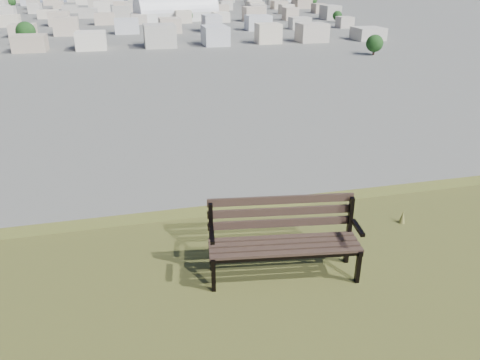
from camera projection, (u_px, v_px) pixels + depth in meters
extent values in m
cube|color=#3A2A21|center=(287.00, 254.00, 4.86)|extent=(1.61, 0.31, 0.03)
cube|color=#3A2A21|center=(285.00, 248.00, 4.96)|extent=(1.61, 0.31, 0.03)
cube|color=#3A2A21|center=(284.00, 243.00, 5.05)|extent=(1.61, 0.31, 0.03)
cube|color=#3A2A21|center=(282.00, 238.00, 5.15)|extent=(1.61, 0.31, 0.03)
cube|color=#3A2A21|center=(281.00, 223.00, 5.16)|extent=(1.61, 0.26, 0.09)
cube|color=#3A2A21|center=(281.00, 211.00, 5.13)|extent=(1.61, 0.26, 0.09)
cube|color=#3A2A21|center=(281.00, 200.00, 5.09)|extent=(1.61, 0.26, 0.09)
cube|color=black|center=(213.00, 275.00, 4.85)|extent=(0.05, 0.06, 0.40)
cube|color=black|center=(211.00, 238.00, 5.12)|extent=(0.05, 0.06, 0.83)
cube|color=black|center=(212.00, 251.00, 4.95)|extent=(0.11, 0.45, 0.05)
cube|color=black|center=(212.00, 235.00, 4.81)|extent=(0.09, 0.33, 0.04)
cube|color=black|center=(358.00, 266.00, 4.99)|extent=(0.05, 0.06, 0.40)
cube|color=black|center=(349.00, 231.00, 5.25)|extent=(0.05, 0.06, 0.83)
cube|color=black|center=(354.00, 244.00, 5.08)|extent=(0.11, 0.45, 0.05)
cube|color=black|center=(358.00, 228.00, 4.95)|extent=(0.09, 0.33, 0.04)
cube|color=black|center=(287.00, 257.00, 4.87)|extent=(1.61, 0.27, 0.04)
cube|color=black|center=(281.00, 240.00, 5.18)|extent=(1.61, 0.27, 0.04)
cone|color=olive|center=(402.00, 217.00, 6.23)|extent=(0.08, 0.08, 0.18)
cube|color=silver|center=(176.00, 16.00, 297.92)|extent=(53.43, 30.62, 5.58)
cylinder|color=white|center=(176.00, 12.00, 296.79)|extent=(53.43, 30.62, 21.22)
cube|color=#BAAE9F|center=(29.00, 42.00, 181.33)|extent=(11.00, 11.00, 7.00)
cube|color=#C1AF9A|center=(93.00, 40.00, 186.55)|extent=(11.00, 11.00, 7.00)
cube|color=silver|center=(154.00, 38.00, 191.78)|extent=(11.00, 11.00, 7.00)
cube|color=beige|center=(211.00, 37.00, 197.00)|extent=(11.00, 11.00, 7.00)
cube|color=tan|center=(266.00, 35.00, 202.23)|extent=(11.00, 11.00, 7.00)
cube|color=beige|center=(318.00, 33.00, 207.45)|extent=(11.00, 11.00, 7.00)
cube|color=#B0AB9F|center=(367.00, 32.00, 212.68)|extent=(11.00, 11.00, 7.00)
cube|color=silver|center=(19.00, 29.00, 223.10)|extent=(11.00, 11.00, 7.00)
cube|color=beige|center=(72.00, 28.00, 228.33)|extent=(11.00, 11.00, 7.00)
cube|color=tan|center=(122.00, 27.00, 233.55)|extent=(11.00, 11.00, 7.00)
cube|color=beige|center=(170.00, 25.00, 238.78)|extent=(11.00, 11.00, 7.00)
cube|color=#B0AB9F|center=(216.00, 24.00, 244.00)|extent=(11.00, 11.00, 7.00)
cube|color=beige|center=(261.00, 23.00, 249.23)|extent=(11.00, 11.00, 7.00)
cube|color=#BAAE9F|center=(303.00, 22.00, 254.45)|extent=(11.00, 11.00, 7.00)
cube|color=#C1AF9A|center=(344.00, 21.00, 259.68)|extent=(11.00, 11.00, 7.00)
cube|color=beige|center=(12.00, 20.00, 264.87)|extent=(11.00, 11.00, 7.00)
cube|color=#B0AB9F|center=(57.00, 19.00, 270.10)|extent=(11.00, 11.00, 7.00)
cube|color=beige|center=(100.00, 18.00, 275.32)|extent=(11.00, 11.00, 7.00)
cube|color=#BAAE9F|center=(142.00, 18.00, 280.55)|extent=(11.00, 11.00, 7.00)
cube|color=#C1AF9A|center=(181.00, 17.00, 285.77)|extent=(11.00, 11.00, 7.00)
cube|color=silver|center=(220.00, 16.00, 291.00)|extent=(11.00, 11.00, 7.00)
cube|color=beige|center=(257.00, 15.00, 296.22)|extent=(11.00, 11.00, 7.00)
cube|color=tan|center=(293.00, 14.00, 301.45)|extent=(11.00, 11.00, 7.00)
cube|color=beige|center=(327.00, 14.00, 306.68)|extent=(11.00, 11.00, 7.00)
cube|color=#C1AF9A|center=(8.00, 14.00, 306.65)|extent=(11.00, 11.00, 7.00)
cube|color=silver|center=(46.00, 13.00, 311.87)|extent=(11.00, 11.00, 7.00)
cube|color=beige|center=(84.00, 12.00, 317.10)|extent=(11.00, 11.00, 7.00)
cube|color=tan|center=(120.00, 12.00, 322.32)|extent=(11.00, 11.00, 7.00)
cube|color=beige|center=(155.00, 11.00, 327.55)|extent=(11.00, 11.00, 7.00)
cube|color=#B0AB9F|center=(189.00, 11.00, 332.77)|extent=(11.00, 11.00, 7.00)
cube|color=beige|center=(222.00, 10.00, 338.00)|extent=(11.00, 11.00, 7.00)
cube|color=#BAAE9F|center=(254.00, 9.00, 343.22)|extent=(11.00, 11.00, 7.00)
cube|color=#C1AF9A|center=(285.00, 9.00, 348.45)|extent=(11.00, 11.00, 7.00)
cube|color=silver|center=(315.00, 8.00, 353.67)|extent=(11.00, 11.00, 7.00)
cube|color=#B0AB9F|center=(4.00, 9.00, 348.42)|extent=(11.00, 11.00, 7.00)
cube|color=beige|center=(38.00, 8.00, 353.64)|extent=(11.00, 11.00, 7.00)
cube|color=#BAAE9F|center=(71.00, 8.00, 358.87)|extent=(11.00, 11.00, 7.00)
cube|color=#C1AF9A|center=(104.00, 7.00, 364.09)|extent=(11.00, 11.00, 7.00)
cube|color=silver|center=(135.00, 7.00, 369.32)|extent=(11.00, 11.00, 7.00)
cube|color=beige|center=(166.00, 6.00, 374.54)|extent=(11.00, 11.00, 7.00)
cube|color=tan|center=(195.00, 6.00, 379.77)|extent=(11.00, 11.00, 7.00)
cube|color=beige|center=(224.00, 5.00, 384.99)|extent=(11.00, 11.00, 7.00)
cube|color=#B0AB9F|center=(252.00, 5.00, 390.22)|extent=(11.00, 11.00, 7.00)
cube|color=beige|center=(280.00, 5.00, 395.45)|extent=(11.00, 11.00, 7.00)
cube|color=#BAAE9F|center=(306.00, 4.00, 400.67)|extent=(11.00, 11.00, 7.00)
cube|color=tan|center=(1.00, 5.00, 390.19)|extent=(11.00, 11.00, 7.00)
cube|color=beige|center=(32.00, 5.00, 395.42)|extent=(11.00, 11.00, 7.00)
cube|color=#B0AB9F|center=(62.00, 4.00, 400.64)|extent=(11.00, 11.00, 7.00)
cube|color=beige|center=(91.00, 4.00, 405.87)|extent=(11.00, 11.00, 7.00)
cube|color=#BAAE9F|center=(119.00, 3.00, 411.09)|extent=(11.00, 11.00, 7.00)
cube|color=#C1AF9A|center=(147.00, 3.00, 416.32)|extent=(11.00, 11.00, 7.00)
cube|color=silver|center=(174.00, 3.00, 421.54)|extent=(11.00, 11.00, 7.00)
cube|color=beige|center=(200.00, 2.00, 426.77)|extent=(11.00, 11.00, 7.00)
cube|color=tan|center=(226.00, 2.00, 431.99)|extent=(11.00, 11.00, 7.00)
cube|color=beige|center=(251.00, 2.00, 437.22)|extent=(11.00, 11.00, 7.00)
cube|color=#B0AB9F|center=(275.00, 1.00, 442.44)|extent=(11.00, 11.00, 7.00)
cube|color=beige|center=(299.00, 1.00, 447.67)|extent=(11.00, 11.00, 7.00)
cube|color=tan|center=(26.00, 2.00, 437.19)|extent=(11.00, 11.00, 7.00)
cube|color=beige|center=(54.00, 1.00, 442.41)|extent=(11.00, 11.00, 7.00)
cube|color=#B0AB9F|center=(80.00, 1.00, 447.64)|extent=(11.00, 11.00, 7.00)
cube|color=beige|center=(106.00, 1.00, 452.86)|extent=(11.00, 11.00, 7.00)
cube|color=#BAAE9F|center=(131.00, 0.00, 458.09)|extent=(11.00, 11.00, 7.00)
cube|color=#C1AF9A|center=(156.00, 0.00, 463.31)|extent=(11.00, 11.00, 7.00)
cube|color=silver|center=(180.00, 0.00, 468.54)|extent=(11.00, 11.00, 7.00)
cylinder|color=#38241C|center=(374.00, 52.00, 174.25)|extent=(0.80, 0.80, 2.10)
sphere|color=black|center=(375.00, 43.00, 172.97)|extent=(6.30, 6.30, 6.30)
cylinder|color=#38241C|center=(28.00, 41.00, 199.08)|extent=(0.80, 0.80, 2.70)
sphere|color=black|center=(26.00, 31.00, 197.44)|extent=(8.10, 8.10, 8.10)
cylinder|color=#38241C|center=(337.00, 21.00, 289.51)|extent=(0.80, 0.80, 1.95)
sphere|color=black|center=(337.00, 16.00, 288.32)|extent=(5.85, 5.85, 5.85)
cylinder|color=#38241C|center=(195.00, 9.00, 380.73)|extent=(0.80, 0.80, 2.25)
sphere|color=black|center=(195.00, 5.00, 379.36)|extent=(6.75, 6.75, 6.75)
cylinder|color=#38241C|center=(12.00, 7.00, 401.22)|extent=(0.80, 0.80, 2.85)
sphere|color=black|center=(11.00, 1.00, 399.48)|extent=(8.55, 8.55, 8.55)
cylinder|color=#38241C|center=(188.00, 21.00, 287.64)|extent=(0.80, 0.80, 2.10)
sphere|color=black|center=(188.00, 15.00, 286.36)|extent=(6.30, 6.30, 6.30)
cylinder|color=#38241C|center=(313.00, 5.00, 422.38)|extent=(0.80, 0.80, 2.55)
sphere|color=black|center=(313.00, 1.00, 420.82)|extent=(7.65, 7.65, 7.65)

